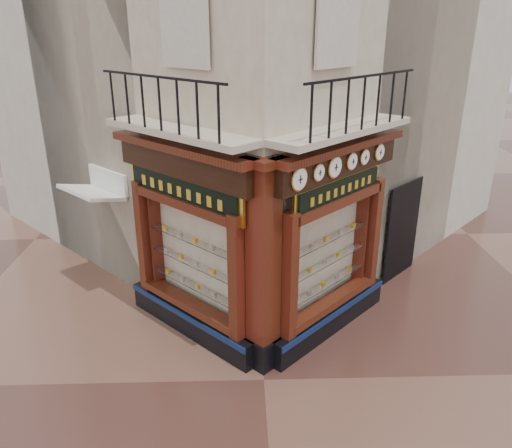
{
  "coord_description": "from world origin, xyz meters",
  "views": [
    {
      "loc": [
        -0.37,
        -7.28,
        5.95
      ],
      "look_at": [
        -0.08,
        2.0,
        2.23
      ],
      "focal_mm": 35.0,
      "sensor_mm": 36.0,
      "label": 1
    }
  ],
  "objects_px": {
    "corner_pilaster": "(263,271)",
    "clock_f": "(379,152)",
    "clock_b": "(318,173)",
    "awning": "(103,287)",
    "clock_d": "(352,161)",
    "signboard_left": "(182,191)",
    "signboard_right": "(340,189)",
    "clock_a": "(299,179)",
    "clock_e": "(364,157)",
    "clock_c": "(334,167)"
  },
  "relations": [
    {
      "from": "corner_pilaster",
      "to": "clock_e",
      "type": "bearing_deg",
      "value": -10.3
    },
    {
      "from": "clock_a",
      "to": "awning",
      "type": "distance_m",
      "value": 6.44
    },
    {
      "from": "clock_c",
      "to": "signboard_right",
      "type": "distance_m",
      "value": 0.65
    },
    {
      "from": "signboard_left",
      "to": "signboard_right",
      "type": "xyz_separation_m",
      "value": [
        2.92,
        -0.0,
        -0.0
      ]
    },
    {
      "from": "clock_e",
      "to": "signboard_left",
      "type": "bearing_deg",
      "value": 140.76
    },
    {
      "from": "clock_c",
      "to": "clock_a",
      "type": "bearing_deg",
      "value": -180.0
    },
    {
      "from": "corner_pilaster",
      "to": "signboard_left",
      "type": "height_order",
      "value": "corner_pilaster"
    },
    {
      "from": "corner_pilaster",
      "to": "signboard_left",
      "type": "relative_size",
      "value": 1.73
    },
    {
      "from": "clock_a",
      "to": "signboard_right",
      "type": "relative_size",
      "value": 0.21
    },
    {
      "from": "clock_a",
      "to": "clock_b",
      "type": "height_order",
      "value": "clock_a"
    },
    {
      "from": "corner_pilaster",
      "to": "clock_b",
      "type": "bearing_deg",
      "value": -25.26
    },
    {
      "from": "awning",
      "to": "signboard_left",
      "type": "height_order",
      "value": "signboard_left"
    },
    {
      "from": "clock_a",
      "to": "awning",
      "type": "height_order",
      "value": "clock_a"
    },
    {
      "from": "clock_f",
      "to": "clock_a",
      "type": "bearing_deg",
      "value": 180.0
    },
    {
      "from": "clock_a",
      "to": "signboard_left",
      "type": "relative_size",
      "value": 0.18
    },
    {
      "from": "clock_b",
      "to": "signboard_left",
      "type": "height_order",
      "value": "clock_b"
    },
    {
      "from": "corner_pilaster",
      "to": "clock_d",
      "type": "xyz_separation_m",
      "value": [
        1.66,
        1.05,
        1.67
      ]
    },
    {
      "from": "clock_a",
      "to": "clock_d",
      "type": "distance_m",
      "value": 1.54
    },
    {
      "from": "clock_b",
      "to": "awning",
      "type": "bearing_deg",
      "value": 104.98
    },
    {
      "from": "clock_f",
      "to": "signboard_left",
      "type": "relative_size",
      "value": 0.15
    },
    {
      "from": "clock_a",
      "to": "signboard_right",
      "type": "distance_m",
      "value": 1.47
    },
    {
      "from": "clock_b",
      "to": "clock_c",
      "type": "relative_size",
      "value": 0.77
    },
    {
      "from": "clock_c",
      "to": "awning",
      "type": "relative_size",
      "value": 0.27
    },
    {
      "from": "corner_pilaster",
      "to": "clock_b",
      "type": "height_order",
      "value": "corner_pilaster"
    },
    {
      "from": "clock_b",
      "to": "clock_e",
      "type": "distance_m",
      "value": 1.44
    },
    {
      "from": "clock_c",
      "to": "clock_f",
      "type": "height_order",
      "value": "clock_c"
    },
    {
      "from": "clock_a",
      "to": "clock_c",
      "type": "distance_m",
      "value": 1.0
    },
    {
      "from": "corner_pilaster",
      "to": "clock_d",
      "type": "height_order",
      "value": "corner_pilaster"
    },
    {
      "from": "clock_a",
      "to": "clock_d",
      "type": "xyz_separation_m",
      "value": [
        1.09,
        1.09,
        -0.0
      ]
    },
    {
      "from": "clock_a",
      "to": "clock_f",
      "type": "height_order",
      "value": "clock_a"
    },
    {
      "from": "clock_e",
      "to": "corner_pilaster",
      "type": "bearing_deg",
      "value": 169.7
    },
    {
      "from": "signboard_right",
      "to": "clock_d",
      "type": "bearing_deg",
      "value": -33.61
    },
    {
      "from": "clock_d",
      "to": "clock_e",
      "type": "distance_m",
      "value": 0.43
    },
    {
      "from": "clock_a",
      "to": "clock_c",
      "type": "bearing_deg",
      "value": 0.0
    },
    {
      "from": "clock_f",
      "to": "signboard_left",
      "type": "distance_m",
      "value": 3.91
    },
    {
      "from": "awning",
      "to": "clock_e",
      "type": "bearing_deg",
      "value": -151.51
    },
    {
      "from": "clock_b",
      "to": "clock_f",
      "type": "bearing_deg",
      "value": 0.0
    },
    {
      "from": "clock_a",
      "to": "clock_e",
      "type": "height_order",
      "value": "clock_a"
    },
    {
      "from": "clock_a",
      "to": "clock_f",
      "type": "bearing_deg",
      "value": -0.0
    },
    {
      "from": "clock_b",
      "to": "clock_d",
      "type": "distance_m",
      "value": 1.01
    },
    {
      "from": "clock_d",
      "to": "clock_b",
      "type": "bearing_deg",
      "value": -180.0
    },
    {
      "from": "signboard_left",
      "to": "signboard_right",
      "type": "relative_size",
      "value": 1.18
    },
    {
      "from": "clock_c",
      "to": "signboard_right",
      "type": "relative_size",
      "value": 0.21
    },
    {
      "from": "clock_e",
      "to": "signboard_left",
      "type": "xyz_separation_m",
      "value": [
        -3.42,
        -0.35,
        -0.52
      ]
    },
    {
      "from": "clock_f",
      "to": "awning",
      "type": "height_order",
      "value": "clock_f"
    },
    {
      "from": "corner_pilaster",
      "to": "clock_a",
      "type": "bearing_deg",
      "value": -48.77
    },
    {
      "from": "corner_pilaster",
      "to": "signboard_right",
      "type": "bearing_deg",
      "value": -10.25
    },
    {
      "from": "clock_b",
      "to": "clock_c",
      "type": "bearing_deg",
      "value": 0.0
    },
    {
      "from": "corner_pilaster",
      "to": "clock_f",
      "type": "xyz_separation_m",
      "value": [
        2.35,
        1.74,
        1.67
      ]
    },
    {
      "from": "corner_pilaster",
      "to": "clock_a",
      "type": "distance_m",
      "value": 1.77
    }
  ]
}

